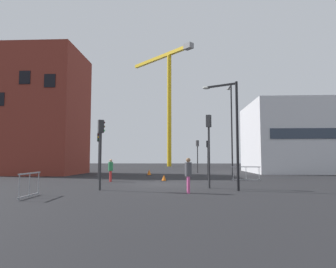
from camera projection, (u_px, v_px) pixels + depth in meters
The scene contains 17 objects.
ground at pixel (164, 184), 19.38m from camera, with size 160.00×160.00×0.00m, color black.
brick_building at pixel (42, 113), 32.42m from camera, with size 8.28×7.76×13.26m.
office_block at pixel (300, 138), 36.08m from camera, with size 12.20×10.78×8.28m.
construction_crane at pixel (168, 90), 63.79m from camera, with size 13.89×14.19×24.67m.
streetlamp_tall at pixel (231, 123), 28.48m from camera, with size 0.44×1.71×8.79m.
streetlamp_short at pixel (232, 124), 16.04m from camera, with size 1.83×1.06×5.83m.
traffic_light_median at pixel (208, 151), 31.51m from camera, with size 0.39×0.31×3.56m.
traffic_light_verge at pixel (197, 151), 34.85m from camera, with size 0.35×0.39×3.80m.
traffic_light_island at pixel (209, 139), 17.12m from camera, with size 0.34×0.39×4.19m.
traffic_light_near at pixel (99, 148), 24.06m from camera, with size 0.30×0.39×3.74m.
traffic_light_far at pixel (101, 143), 16.05m from camera, with size 0.39×0.35×3.77m.
pedestrian_walking at pixel (111, 169), 21.78m from camera, with size 0.34×0.34×1.64m.
pedestrian_waiting at pixel (188, 173), 14.60m from camera, with size 0.34×0.34×1.72m.
safety_barrier_mid_span at pixel (246, 173), 22.52m from camera, with size 2.10×0.35×1.08m.
safety_barrier_right_run at pixel (30, 185), 12.86m from camera, with size 0.15×1.98×1.08m.
traffic_cone_by_barrier at pixel (164, 178), 22.47m from camera, with size 0.46×0.46×0.46m.
traffic_cone_on_verge at pixel (149, 173), 30.09m from camera, with size 0.56×0.56×0.57m.
Camera 1 is at (1.22, -19.55, 1.70)m, focal length 31.88 mm.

